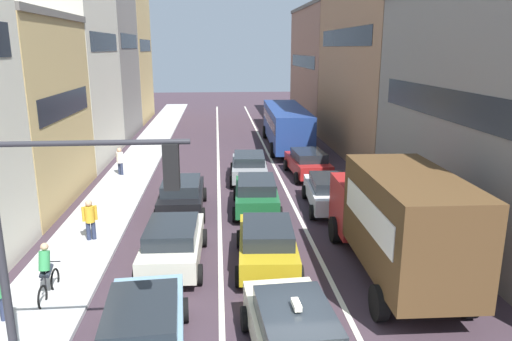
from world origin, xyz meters
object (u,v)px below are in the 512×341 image
Objects in this scene: traffic_light_pole at (69,229)px; bus_mid_queue_primary at (286,123)px; sedan_right_lane_behind_truck at (329,192)px; wagon_right_lane_far at (308,163)px; taxi_centre_lane_front at (294,333)px; pedestrian_mid_sidewalk at (120,160)px; sedan_left_lane_front at (143,329)px; hatchback_centre_lane_third at (256,193)px; sedan_centre_lane_second at (267,243)px; sedan_left_lane_third at (182,195)px; cyclist_on_sidewalk at (47,273)px; wagon_left_lane_second at (173,242)px; pedestrian_far_sidewalk at (90,219)px; removalist_box_truck at (397,218)px; coupe_centre_lane_fourth at (249,166)px.

bus_mid_queue_primary is (7.66, 25.33, -2.06)m from traffic_light_pole.
wagon_right_lane_far is at bearing 3.08° from sedan_right_lane_behind_truck.
taxi_centre_lane_front is 18.42m from pedestrian_mid_sidewalk.
hatchback_centre_lane_third is (3.43, 10.29, 0.00)m from sedan_left_lane_front.
sedan_centre_lane_second is 1.02× the size of sedan_left_lane_third.
sedan_left_lane_front is at bearing 179.16° from sedan_left_lane_third.
sedan_left_lane_front is 5.78m from sedan_centre_lane_second.
traffic_light_pole is at bearing -153.64° from cyclist_on_sidewalk.
bus_mid_queue_primary is (0.00, 13.63, 0.96)m from sedan_right_lane_behind_truck.
sedan_centre_lane_second is at bearing -178.10° from hatchback_centre_lane_third.
wagon_right_lane_far is (6.61, 5.50, 0.00)m from sedan_left_lane_third.
pedestrian_mid_sidewalk is at bearing 51.29° from hatchback_centre_lane_third.
wagon_left_lane_second is 2.62× the size of pedestrian_mid_sidewalk.
wagon_right_lane_far is at bearing -66.92° from pedestrian_far_sidewalk.
sedan_left_lane_front is at bearing 50.76° from pedestrian_mid_sidewalk.
wagon_right_lane_far is at bearing -37.35° from cyclist_on_sidewalk.
wagon_left_lane_second is at bearing 133.11° from sedan_right_lane_behind_truck.
removalist_box_truck is (8.15, 4.95, -1.84)m from traffic_light_pole.
sedan_left_lane_front is at bearing 150.82° from sedan_right_lane_behind_truck.
coupe_centre_lane_fourth is (3.45, 15.31, 0.00)m from sedan_left_lane_front.
pedestrian_mid_sidewalk is at bearing 40.87° from removalist_box_truck.
taxi_centre_lane_front is 24.60m from bus_mid_queue_primary.
hatchback_centre_lane_third is (0.02, 10.73, -0.00)m from taxi_centre_lane_front.
wagon_left_lane_second is (-3.09, 0.30, 0.00)m from sedan_centre_lane_second.
wagon_right_lane_far is 2.54× the size of cyclist_on_sidewalk.
sedan_left_lane_third is (0.17, 10.35, 0.00)m from sedan_left_lane_front.
cyclist_on_sidewalk is (-9.82, -20.92, -0.91)m from bus_mid_queue_primary.
bus_mid_queue_primary reaches higher than sedan_right_lane_behind_truck.
pedestrian_mid_sidewalk is (-7.08, 6.29, 0.15)m from hatchback_centre_lane_third.
traffic_light_pole is 12.20m from sedan_left_lane_third.
removalist_box_truck is at bearing -128.39° from pedestrian_far_sidewalk.
traffic_light_pole is 1.26× the size of coupe_centre_lane_fourth.
bus_mid_queue_primary is at bearing 163.66° from pedestrian_mid_sidewalk.
sedan_centre_lane_second is 11.65m from wagon_right_lane_far.
pedestrian_far_sidewalk is at bearing 119.22° from hatchback_centre_lane_third.
sedan_left_lane_third and wagon_right_lane_far have the same top height.
bus_mid_queue_primary reaches higher than taxi_centre_lane_front.
traffic_light_pole is 19.16m from wagon_right_lane_far.
bus_mid_queue_primary is (6.53, 13.56, 0.96)m from sedan_left_lane_third.
taxi_centre_lane_front is at bearing 165.13° from wagon_right_lane_far.
sedan_right_lane_behind_truck is 0.42× the size of bus_mid_queue_primary.
traffic_light_pole reaches higher than pedestrian_mid_sidewalk.
coupe_centre_lane_fourth is (3.21, 10.29, 0.00)m from wagon_left_lane_second.
sedan_right_lane_behind_truck is 13.66m from bus_mid_queue_primary.
sedan_centre_lane_second is at bearing 74.02° from removalist_box_truck.
removalist_box_truck is 1.76× the size of sedan_right_lane_behind_truck.
pedestrian_mid_sidewalk is at bearing 98.51° from traffic_light_pole.
sedan_right_lane_behind_truck is at bearing -49.27° from wagon_left_lane_second.
removalist_box_truck is 1.77× the size of coupe_centre_lane_fourth.
sedan_left_lane_front is (-3.41, 0.44, -0.00)m from taxi_centre_lane_front.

